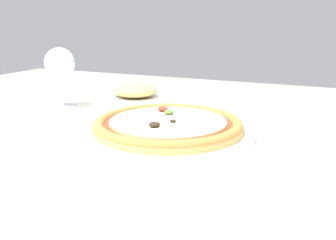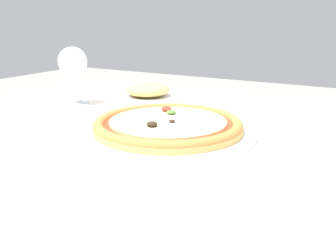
{
  "view_description": "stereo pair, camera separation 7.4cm",
  "coord_description": "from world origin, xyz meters",
  "px_view_note": "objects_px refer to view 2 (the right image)",
  "views": [
    {
      "loc": [
        0.2,
        -0.65,
        0.95
      ],
      "look_at": [
        -0.09,
        0.01,
        0.75
      ],
      "focal_mm": 40.0,
      "sensor_mm": 36.0,
      "label": 1
    },
    {
      "loc": [
        0.27,
        -0.61,
        0.95
      ],
      "look_at": [
        -0.09,
        0.01,
        0.75
      ],
      "focal_mm": 40.0,
      "sensor_mm": 36.0,
      "label": 2
    }
  ],
  "objects_px": {
    "pizza_plate": "(168,126)",
    "wine_glass_far_left": "(73,64)",
    "side_plate": "(148,93)",
    "dining_table": "(205,184)"
  },
  "relations": [
    {
      "from": "pizza_plate",
      "to": "wine_glass_far_left",
      "type": "xyz_separation_m",
      "value": [
        -0.35,
        0.11,
        0.09
      ]
    },
    {
      "from": "wine_glass_far_left",
      "to": "side_plate",
      "type": "distance_m",
      "value": 0.22
    },
    {
      "from": "wine_glass_far_left",
      "to": "pizza_plate",
      "type": "bearing_deg",
      "value": -17.56
    },
    {
      "from": "wine_glass_far_left",
      "to": "side_plate",
      "type": "relative_size",
      "value": 0.71
    },
    {
      "from": "dining_table",
      "to": "wine_glass_far_left",
      "type": "distance_m",
      "value": 0.5
    },
    {
      "from": "dining_table",
      "to": "pizza_plate",
      "type": "relative_size",
      "value": 3.96
    },
    {
      "from": "pizza_plate",
      "to": "side_plate",
      "type": "xyz_separation_m",
      "value": [
        -0.22,
        0.26,
        0.0
      ]
    },
    {
      "from": "dining_table",
      "to": "wine_glass_far_left",
      "type": "xyz_separation_m",
      "value": [
        -0.44,
        0.12,
        0.19
      ]
    },
    {
      "from": "pizza_plate",
      "to": "wine_glass_far_left",
      "type": "relative_size",
      "value": 2.25
    },
    {
      "from": "dining_table",
      "to": "side_plate",
      "type": "xyz_separation_m",
      "value": [
        -0.3,
        0.27,
        0.1
      ]
    }
  ]
}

